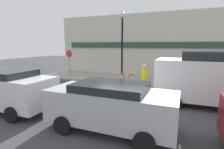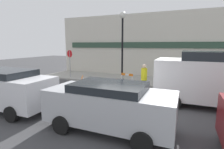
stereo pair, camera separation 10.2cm
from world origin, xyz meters
name	(u,v)px [view 1 (the left image)]	position (x,y,z in m)	size (l,w,h in m)	color
ground_plane	(118,109)	(0.00, 0.00, 0.00)	(60.00, 60.00, 0.00)	#424244
sidewalk_slab	(146,81)	(0.00, 6.36, 0.06)	(18.00, 3.71, 0.12)	#9E9B93
storefront_facade	(152,46)	(0.00, 8.29, 2.75)	(18.00, 0.22, 5.50)	beige
streetlamp_post	(122,38)	(-1.53, 4.91, 3.31)	(0.44, 0.44, 4.95)	black
stop_sign	(69,59)	(-6.16, 5.00, 1.64)	(0.59, 0.15, 2.28)	gray
barricade_0	(83,83)	(-3.00, 1.90, 0.50)	(0.44, 0.70, 0.95)	white
barricade_1	(124,89)	(-0.18, 1.43, 0.53)	(0.48, 0.72, 1.00)	white
barricade_2	(127,80)	(-0.80, 3.85, 0.53)	(0.89, 0.34, 0.97)	white
traffic_cone_0	(117,82)	(-1.56, 3.99, 0.29)	(0.30, 0.30, 0.60)	black
traffic_cone_1	(97,83)	(-2.78, 3.37, 0.23)	(0.30, 0.30, 0.49)	black
traffic_cone_2	(136,85)	(-0.13, 3.62, 0.31)	(0.30, 0.30, 0.65)	black
traffic_cone_3	(101,82)	(-2.71, 3.89, 0.25)	(0.30, 0.30, 0.53)	black
traffic_cone_4	(102,84)	(-2.36, 3.35, 0.25)	(0.30, 0.30, 0.52)	black
person_worker	(144,78)	(0.56, 2.79, 0.94)	(0.40, 0.40, 1.73)	#33333D
parked_car_0	(6,88)	(-4.46, -1.93, 0.99)	(4.39, 1.91, 1.76)	silver
parked_car_1	(111,104)	(0.46, -1.93, 0.91)	(4.20, 1.88, 1.60)	#B7BABF
work_van	(214,77)	(3.90, 1.98, 1.37)	(5.03, 2.20, 2.53)	white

